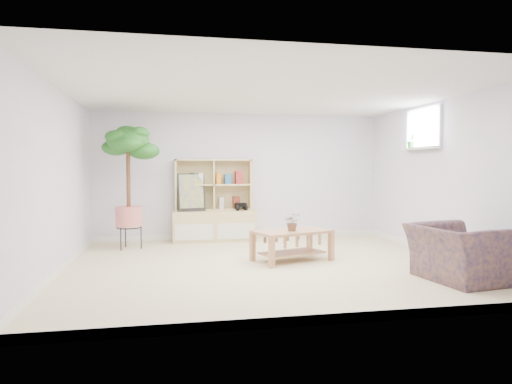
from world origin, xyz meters
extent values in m
cube|color=beige|center=(0.00, 0.00, 0.00)|extent=(5.50, 5.00, 0.01)
cube|color=silver|center=(0.00, 0.00, 2.40)|extent=(5.50, 5.00, 0.01)
cube|color=white|center=(0.00, 2.50, 1.20)|extent=(5.50, 0.01, 2.40)
cube|color=white|center=(0.00, -2.50, 1.20)|extent=(5.50, 0.01, 2.40)
cube|color=white|center=(-2.75, 0.00, 1.20)|extent=(0.01, 5.00, 2.40)
cube|color=white|center=(2.75, 0.00, 1.20)|extent=(0.01, 5.00, 2.40)
cube|color=white|center=(2.67, 0.60, 1.68)|extent=(0.14, 1.00, 0.04)
imported|color=#1A7222|center=(0.41, 0.14, 0.58)|extent=(0.25, 0.22, 0.26)
imported|color=#111745|center=(2.08, -1.31, 0.38)|extent=(1.03, 1.15, 0.77)
imported|color=#1B5812|center=(2.67, 0.88, 1.82)|extent=(0.14, 0.12, 0.23)
camera|label=1|loc=(-1.34, -6.20, 1.36)|focal=32.00mm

